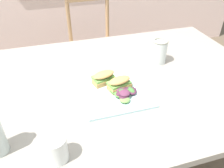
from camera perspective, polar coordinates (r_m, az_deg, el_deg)
name	(u,v)px	position (r m, az deg, el deg)	size (l,w,h in m)	color
dining_table	(119,99)	(1.10, 1.74, -3.68)	(1.38, 0.96, 0.74)	gray
chair_wooden_far	(94,48)	(1.98, -4.63, 9.08)	(0.42, 0.42, 0.87)	tan
plate_lunch	(115,92)	(0.95, 0.69, -2.07)	(0.28, 0.28, 0.01)	silver
sandwich_half_front	(119,83)	(0.95, 1.90, 0.22)	(0.11, 0.08, 0.06)	tan
sandwich_half_back	(104,77)	(0.98, -2.11, 1.66)	(0.11, 0.08, 0.06)	tan
salad_mixed_greens	(124,92)	(0.92, 3.11, -2.13)	(0.12, 0.12, 0.03)	#84A84C
napkin_folded	(62,101)	(0.93, -12.48, -4.25)	(0.09, 0.24, 0.00)	white
fork_on_napkin	(62,98)	(0.94, -12.62, -3.44)	(0.03, 0.19, 0.00)	silver
mason_jar_iced_tea	(159,52)	(1.17, 11.79, 7.90)	(0.08, 0.08, 0.12)	gold
cup_extra_side	(56,149)	(0.71, -13.93, -15.64)	(0.07, 0.07, 0.09)	white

